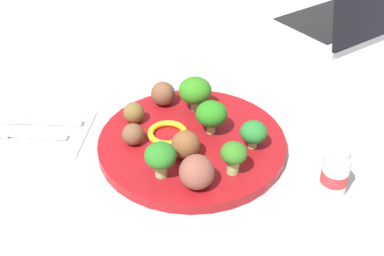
{
  "coord_description": "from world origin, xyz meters",
  "views": [
    {
      "loc": [
        -0.12,
        0.56,
        0.45
      ],
      "look_at": [
        0.0,
        0.0,
        0.04
      ],
      "focal_mm": 45.53,
      "sensor_mm": 36.0,
      "label": 1
    }
  ],
  "objects_px": {
    "broccoli_floret_mid_left": "(195,91)",
    "meatball_mid_left": "(197,172)",
    "broccoli_floret_near_rim": "(234,155)",
    "broccoli_floret_far_rim": "(211,114)",
    "meatball_back_right": "(133,134)",
    "knife": "(33,121)",
    "broccoli_floret_front_left": "(254,131)",
    "yogurt_bottle": "(335,173)",
    "broccoli_floret_front_right": "(161,157)",
    "fork": "(24,134)",
    "laptop": "(355,10)",
    "meatball_near_rim": "(184,144)",
    "pepper_ring_near_rim": "(168,131)",
    "meatball_center": "(163,94)",
    "napkin": "(34,130)",
    "meatball_far_rim": "(134,113)",
    "plate": "(192,143)"
  },
  "relations": [
    {
      "from": "meatball_near_rim",
      "to": "broccoli_floret_far_rim",
      "type": "bearing_deg",
      "value": -112.01
    },
    {
      "from": "laptop",
      "to": "meatball_near_rim",
      "type": "bearing_deg",
      "value": 64.58
    },
    {
      "from": "broccoli_floret_mid_left",
      "to": "meatball_far_rim",
      "type": "relative_size",
      "value": 1.73
    },
    {
      "from": "napkin",
      "to": "knife",
      "type": "xyz_separation_m",
      "value": [
        0.01,
        -0.02,
        0.0
      ]
    },
    {
      "from": "meatball_back_right",
      "to": "napkin",
      "type": "relative_size",
      "value": 0.19
    },
    {
      "from": "meatball_center",
      "to": "laptop",
      "type": "xyz_separation_m",
      "value": [
        -0.32,
        -0.42,
        0.0
      ]
    },
    {
      "from": "broccoli_floret_mid_left",
      "to": "fork",
      "type": "relative_size",
      "value": 0.47
    },
    {
      "from": "laptop",
      "to": "meatball_center",
      "type": "bearing_deg",
      "value": 52.3
    },
    {
      "from": "meatball_near_rim",
      "to": "napkin",
      "type": "height_order",
      "value": "meatball_near_rim"
    },
    {
      "from": "meatball_near_rim",
      "to": "knife",
      "type": "bearing_deg",
      "value": -9.79
    },
    {
      "from": "pepper_ring_near_rim",
      "to": "knife",
      "type": "bearing_deg",
      "value": 0.44
    },
    {
      "from": "meatball_back_right",
      "to": "meatball_near_rim",
      "type": "relative_size",
      "value": 0.79
    },
    {
      "from": "fork",
      "to": "knife",
      "type": "bearing_deg",
      "value": -84.57
    },
    {
      "from": "broccoli_floret_front_right",
      "to": "broccoli_floret_near_rim",
      "type": "height_order",
      "value": "broccoli_floret_front_right"
    },
    {
      "from": "meatball_near_rim",
      "to": "pepper_ring_near_rim",
      "type": "bearing_deg",
      "value": -52.45
    },
    {
      "from": "meatball_center",
      "to": "yogurt_bottle",
      "type": "bearing_deg",
      "value": 153.19
    },
    {
      "from": "broccoli_floret_front_left",
      "to": "broccoli_floret_near_rim",
      "type": "bearing_deg",
      "value": 72.85
    },
    {
      "from": "broccoli_floret_front_left",
      "to": "yogurt_bottle",
      "type": "distance_m",
      "value": 0.13
    },
    {
      "from": "broccoli_floret_near_rim",
      "to": "broccoli_floret_far_rim",
      "type": "distance_m",
      "value": 0.1
    },
    {
      "from": "broccoli_floret_front_right",
      "to": "fork",
      "type": "xyz_separation_m",
      "value": [
        0.23,
        -0.06,
        -0.04
      ]
    },
    {
      "from": "meatball_back_right",
      "to": "knife",
      "type": "height_order",
      "value": "meatball_back_right"
    },
    {
      "from": "broccoli_floret_mid_left",
      "to": "knife",
      "type": "bearing_deg",
      "value": 16.82
    },
    {
      "from": "broccoli_floret_mid_left",
      "to": "knife",
      "type": "relative_size",
      "value": 0.39
    },
    {
      "from": "broccoli_floret_front_left",
      "to": "broccoli_floret_mid_left",
      "type": "xyz_separation_m",
      "value": [
        0.1,
        -0.08,
        0.01
      ]
    },
    {
      "from": "meatball_back_right",
      "to": "yogurt_bottle",
      "type": "bearing_deg",
      "value": 175.02
    },
    {
      "from": "meatball_mid_left",
      "to": "pepper_ring_near_rim",
      "type": "height_order",
      "value": "meatball_mid_left"
    },
    {
      "from": "meatball_far_rim",
      "to": "meatball_back_right",
      "type": "bearing_deg",
      "value": 106.56
    },
    {
      "from": "meatball_far_rim",
      "to": "knife",
      "type": "xyz_separation_m",
      "value": [
        0.16,
        0.02,
        -0.02
      ]
    },
    {
      "from": "meatball_mid_left",
      "to": "pepper_ring_near_rim",
      "type": "xyz_separation_m",
      "value": [
        0.06,
        -0.1,
        -0.02
      ]
    },
    {
      "from": "napkin",
      "to": "meatball_near_rim",
      "type": "bearing_deg",
      "value": 173.63
    },
    {
      "from": "broccoli_floret_front_left",
      "to": "broccoli_floret_far_rim",
      "type": "height_order",
      "value": "broccoli_floret_far_rim"
    },
    {
      "from": "meatball_near_rim",
      "to": "meatball_back_right",
      "type": "bearing_deg",
      "value": -9.4
    },
    {
      "from": "broccoli_floret_near_rim",
      "to": "pepper_ring_near_rim",
      "type": "xyz_separation_m",
      "value": [
        0.11,
        -0.07,
        -0.03
      ]
    },
    {
      "from": "meatball_far_rim",
      "to": "broccoli_floret_front_left",
      "type": "bearing_deg",
      "value": 173.11
    },
    {
      "from": "broccoli_floret_near_rim",
      "to": "meatball_mid_left",
      "type": "xyz_separation_m",
      "value": [
        0.04,
        0.04,
        -0.01
      ]
    },
    {
      "from": "meatball_back_right",
      "to": "pepper_ring_near_rim",
      "type": "distance_m",
      "value": 0.06
    },
    {
      "from": "knife",
      "to": "yogurt_bottle",
      "type": "xyz_separation_m",
      "value": [
        -0.46,
        0.06,
        0.02
      ]
    },
    {
      "from": "plate",
      "to": "meatball_near_rim",
      "type": "relative_size",
      "value": 6.79
    },
    {
      "from": "broccoli_floret_mid_left",
      "to": "napkin",
      "type": "relative_size",
      "value": 0.33
    },
    {
      "from": "meatball_mid_left",
      "to": "fork",
      "type": "height_order",
      "value": "meatball_mid_left"
    },
    {
      "from": "pepper_ring_near_rim",
      "to": "yogurt_bottle",
      "type": "distance_m",
      "value": 0.25
    },
    {
      "from": "meatball_center",
      "to": "broccoli_floret_mid_left",
      "type": "bearing_deg",
      "value": 174.68
    },
    {
      "from": "napkin",
      "to": "yogurt_bottle",
      "type": "distance_m",
      "value": 0.46
    },
    {
      "from": "broccoli_floret_far_rim",
      "to": "broccoli_floret_front_right",
      "type": "bearing_deg",
      "value": 66.83
    },
    {
      "from": "meatball_back_right",
      "to": "pepper_ring_near_rim",
      "type": "bearing_deg",
      "value": -143.11
    },
    {
      "from": "broccoli_floret_front_right",
      "to": "pepper_ring_near_rim",
      "type": "xyz_separation_m",
      "value": [
        0.01,
        -0.09,
        -0.03
      ]
    },
    {
      "from": "meatball_far_rim",
      "to": "fork",
      "type": "bearing_deg",
      "value": 19.87
    },
    {
      "from": "broccoli_floret_front_left",
      "to": "knife",
      "type": "bearing_deg",
      "value": -0.06
    },
    {
      "from": "fork",
      "to": "yogurt_bottle",
      "type": "relative_size",
      "value": 1.73
    },
    {
      "from": "broccoli_floret_mid_left",
      "to": "meatball_mid_left",
      "type": "bearing_deg",
      "value": 102.67
    }
  ]
}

